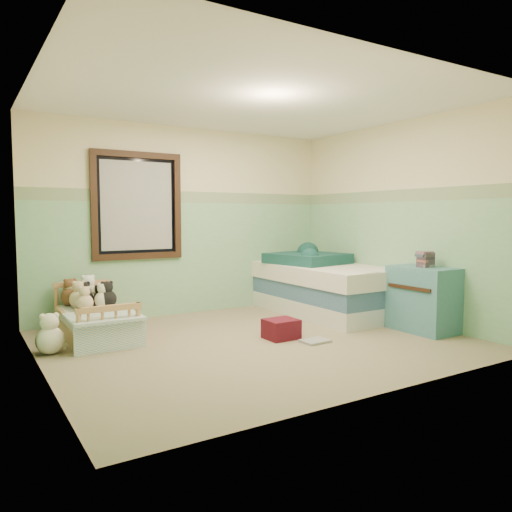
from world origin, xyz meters
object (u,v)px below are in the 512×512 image
plush_floor_tan (98,338)px  dresser (423,299)px  twin_bed_frame (323,305)px  red_pillow (281,329)px  floor_book (315,341)px  plush_floor_cream (50,340)px  toddler_bed_frame (95,330)px

plush_floor_tan → dresser: dresser is taller
twin_bed_frame → red_pillow: 1.53m
plush_floor_tan → twin_bed_frame: bearing=4.4°
floor_book → twin_bed_frame: bearing=46.4°
dresser → red_pillow: bearing=160.6°
twin_bed_frame → plush_floor_cream: bearing=-177.0°
floor_book → plush_floor_tan: bearing=153.9°
twin_bed_frame → dresser: size_ratio=2.82×
plush_floor_cream → twin_bed_frame: size_ratio=0.13×
plush_floor_cream → red_pillow: (2.22, -0.67, -0.03)m
plush_floor_cream → twin_bed_frame: plush_floor_cream is taller
plush_floor_cream → red_pillow: size_ratio=0.79×
twin_bed_frame → dresser: bearing=-77.6°
toddler_bed_frame → dresser: bearing=-26.7°
toddler_bed_frame → floor_book: size_ratio=4.51×
plush_floor_cream → red_pillow: plush_floor_cream is taller
twin_bed_frame → red_pillow: twin_bed_frame is taller
plush_floor_cream → floor_book: (2.44, -0.98, -0.12)m
toddler_bed_frame → red_pillow: 2.03m
twin_bed_frame → dresser: (0.31, -1.40, 0.26)m
plush_floor_cream → plush_floor_tan: 0.44m
toddler_bed_frame → plush_floor_cream: size_ratio=4.76×
red_pillow → floor_book: red_pillow is taller
plush_floor_tan → twin_bed_frame: (3.06, 0.24, -0.00)m
plush_floor_tan → twin_bed_frame: same height
dresser → floor_book: dresser is taller
toddler_bed_frame → floor_book: bearing=-36.5°
toddler_bed_frame → plush_floor_tan: bearing=-99.4°
plush_floor_tan → floor_book: plush_floor_tan is taller
toddler_bed_frame → red_pillow: size_ratio=3.78×
toddler_bed_frame → twin_bed_frame: (2.98, -0.25, 0.03)m
plush_floor_cream → floor_book: 2.63m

